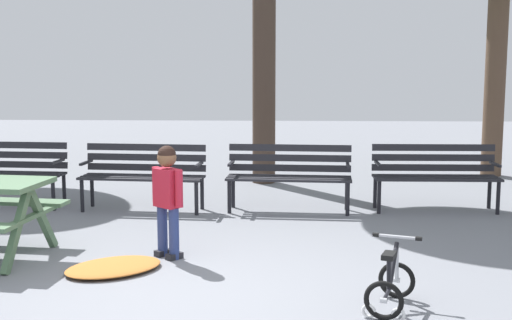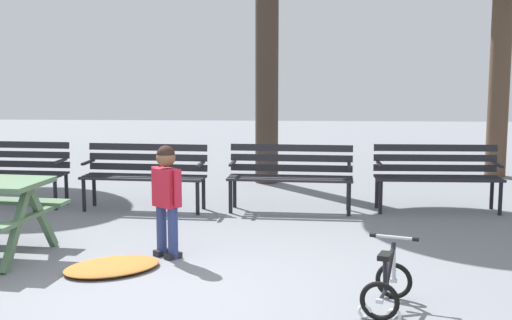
{
  "view_description": "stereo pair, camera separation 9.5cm",
  "coord_description": "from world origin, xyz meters",
  "px_view_note": "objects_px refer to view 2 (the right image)",
  "views": [
    {
      "loc": [
        0.91,
        -5.2,
        1.87
      ],
      "look_at": [
        0.62,
        2.09,
        0.85
      ],
      "focal_mm": 47.28,
      "sensor_mm": 36.0,
      "label": 1
    },
    {
      "loc": [
        1.01,
        -5.19,
        1.87
      ],
      "look_at": [
        0.62,
        2.09,
        0.85
      ],
      "focal_mm": 47.28,
      "sensor_mm": 36.0,
      "label": 2
    }
  ],
  "objects_px": {
    "child_standing": "(166,192)",
    "park_bench_left": "(145,171)",
    "park_bench_far_right": "(437,172)",
    "kids_bicycle": "(387,284)",
    "park_bench_far_left": "(9,167)",
    "park_bench_right": "(291,172)"
  },
  "relations": [
    {
      "from": "child_standing",
      "to": "park_bench_left",
      "type": "bearing_deg",
      "value": 107.42
    },
    {
      "from": "park_bench_far_right",
      "to": "kids_bicycle",
      "type": "height_order",
      "value": "park_bench_far_right"
    },
    {
      "from": "park_bench_far_left",
      "to": "park_bench_right",
      "type": "bearing_deg",
      "value": -2.63
    },
    {
      "from": "park_bench_far_left",
      "to": "park_bench_far_right",
      "type": "bearing_deg",
      "value": -0.67
    },
    {
      "from": "park_bench_left",
      "to": "kids_bicycle",
      "type": "distance_m",
      "value": 4.45
    },
    {
      "from": "park_bench_left",
      "to": "park_bench_far_left",
      "type": "bearing_deg",
      "value": 174.2
    },
    {
      "from": "park_bench_left",
      "to": "child_standing",
      "type": "xyz_separation_m",
      "value": [
        0.7,
        -2.22,
        0.15
      ]
    },
    {
      "from": "park_bench_far_left",
      "to": "park_bench_right",
      "type": "relative_size",
      "value": 1.0
    },
    {
      "from": "child_standing",
      "to": "kids_bicycle",
      "type": "xyz_separation_m",
      "value": [
        1.96,
        -1.34,
        -0.46
      ]
    },
    {
      "from": "park_bench_far_right",
      "to": "kids_bicycle",
      "type": "distance_m",
      "value": 3.87
    },
    {
      "from": "park_bench_right",
      "to": "park_bench_far_right",
      "type": "distance_m",
      "value": 1.9
    },
    {
      "from": "park_bench_left",
      "to": "park_bench_right",
      "type": "relative_size",
      "value": 1.0
    },
    {
      "from": "park_bench_far_left",
      "to": "kids_bicycle",
      "type": "xyz_separation_m",
      "value": [
        4.55,
        -3.75,
        -0.31
      ]
    },
    {
      "from": "park_bench_right",
      "to": "kids_bicycle",
      "type": "relative_size",
      "value": 2.59
    },
    {
      "from": "park_bench_far_right",
      "to": "child_standing",
      "type": "relative_size",
      "value": 1.44
    },
    {
      "from": "park_bench_far_right",
      "to": "kids_bicycle",
      "type": "relative_size",
      "value": 2.55
    },
    {
      "from": "park_bench_far_left",
      "to": "park_bench_far_right",
      "type": "relative_size",
      "value": 1.02
    },
    {
      "from": "park_bench_far_left",
      "to": "park_bench_left",
      "type": "xyz_separation_m",
      "value": [
        1.9,
        -0.19,
        0.0
      ]
    },
    {
      "from": "park_bench_far_left",
      "to": "child_standing",
      "type": "height_order",
      "value": "child_standing"
    },
    {
      "from": "park_bench_far_left",
      "to": "park_bench_right",
      "type": "xyz_separation_m",
      "value": [
        3.8,
        -0.17,
        0.0
      ]
    },
    {
      "from": "park_bench_far_right",
      "to": "park_bench_left",
      "type": "bearing_deg",
      "value": -178.09
    },
    {
      "from": "park_bench_right",
      "to": "park_bench_left",
      "type": "bearing_deg",
      "value": -179.43
    }
  ]
}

